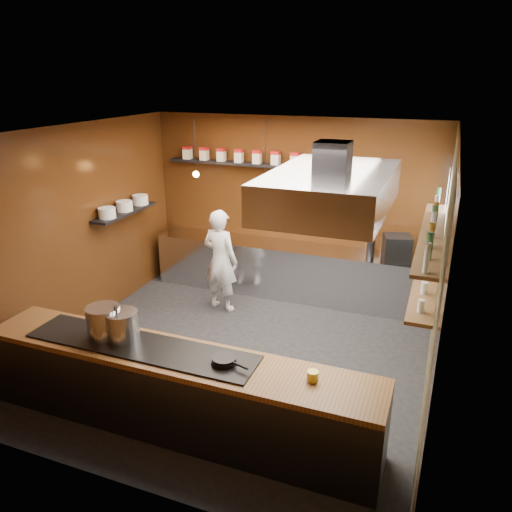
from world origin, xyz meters
The scene contains 26 objects.
floor centered at (0.00, 0.00, 0.00)m, with size 5.00×5.00×0.00m, color black.
back_wall centered at (0.00, 2.50, 1.50)m, with size 5.00×5.00×0.00m, color #37180A.
left_wall centered at (-2.50, 0.00, 1.50)m, with size 5.00×5.00×0.00m, color #37180A.
right_wall centered at (2.50, 0.00, 1.50)m, with size 5.00×5.00×0.00m, color #4D482C.
ceiling centered at (0.00, 0.00, 3.00)m, with size 5.00×5.00×0.00m, color silver.
window_pane centered at (2.45, 1.70, 1.90)m, with size 1.00×1.00×0.00m, color white.
prep_counter centered at (0.00, 2.17, 0.45)m, with size 4.60×0.65×0.90m, color silver.
pass_counter centered at (0.00, -1.60, 0.47)m, with size 4.40×0.72×0.94m.
tin_shelf centered at (-0.90, 2.36, 2.20)m, with size 2.60×0.26×0.04m, color black.
plate_shelf centered at (-2.34, 1.00, 1.55)m, with size 0.30×1.40×0.04m, color black.
bottle_shelf_upper centered at (2.34, 0.30, 1.92)m, with size 0.26×2.80×0.04m, color brown.
bottle_shelf_lower centered at (2.34, 0.30, 1.45)m, with size 0.26×2.80×0.04m, color brown.
extractor_hood centered at (1.30, -0.40, 2.51)m, with size 1.20×2.00×0.72m.
pendant_left centered at (-1.40, 1.70, 2.15)m, with size 0.10×0.10×0.95m.
pendant_right centered at (-0.20, 1.70, 2.15)m, with size 0.10×0.10×0.95m.
storage_tins centered at (-0.75, 2.36, 2.33)m, with size 2.43×0.13×0.22m.
plate_stacks centered at (-2.34, 1.00, 1.65)m, with size 0.26×1.16×0.16m.
bottles centered at (2.34, 0.30, 2.06)m, with size 0.06×2.66×0.24m.
wine_glasses centered at (2.34, 0.30, 1.53)m, with size 0.07×2.37×0.13m.
stockpot_large centered at (-0.85, -1.58, 1.12)m, with size 0.37×0.37×0.36m, color silver.
stockpot_small centered at (-0.63, -1.57, 1.11)m, with size 0.36×0.36×0.33m, color silver.
utensil_crock centered at (-0.66, -1.61, 1.04)m, with size 0.15×0.15×0.19m, color silver.
frying_pan centered at (0.58, -1.60, 0.97)m, with size 0.42×0.26×0.07m.
butter_jar centered at (1.47, -1.55, 0.97)m, with size 0.11×0.11×0.10m, color yellow.
espresso_machine centered at (1.83, 2.10, 1.10)m, with size 0.40×0.38×0.40m, color black.
chef centered at (-0.79, 1.26, 0.84)m, with size 0.61×0.40×1.67m, color silver.
Camera 1 is at (2.41, -5.48, 3.65)m, focal length 35.00 mm.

